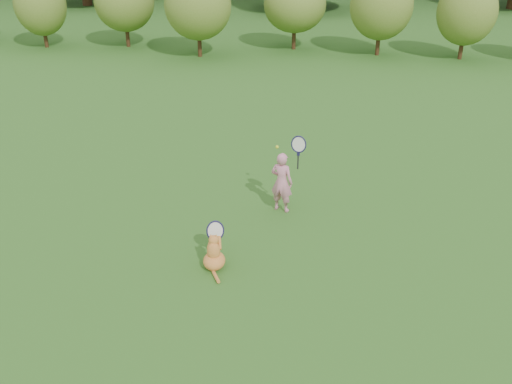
# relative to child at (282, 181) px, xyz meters

# --- Properties ---
(ground) EXTENTS (100.00, 100.00, 0.00)m
(ground) POSITION_rel_child_xyz_m (-0.57, -1.53, -0.56)
(ground) COLOR #265317
(ground) RESTS_ON ground
(shrub_row) EXTENTS (28.00, 3.00, 2.80)m
(shrub_row) POSITION_rel_child_xyz_m (-0.57, 11.47, 0.84)
(shrub_row) COLOR #597022
(shrub_row) RESTS_ON ground
(child) EXTENTS (0.62, 0.38, 1.60)m
(child) POSITION_rel_child_xyz_m (0.00, 0.00, 0.00)
(child) COLOR #D27D94
(child) RESTS_ON ground
(cat) EXTENTS (0.37, 0.73, 0.75)m
(cat) POSITION_rel_child_xyz_m (-0.86, -1.83, -0.28)
(cat) COLOR #C76326
(cat) RESTS_ON ground
(tennis_ball) EXTENTS (0.06, 0.06, 0.06)m
(tennis_ball) POSITION_rel_child_xyz_m (-0.13, 0.51, 0.40)
(tennis_ball) COLOR #C8CD18
(tennis_ball) RESTS_ON ground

